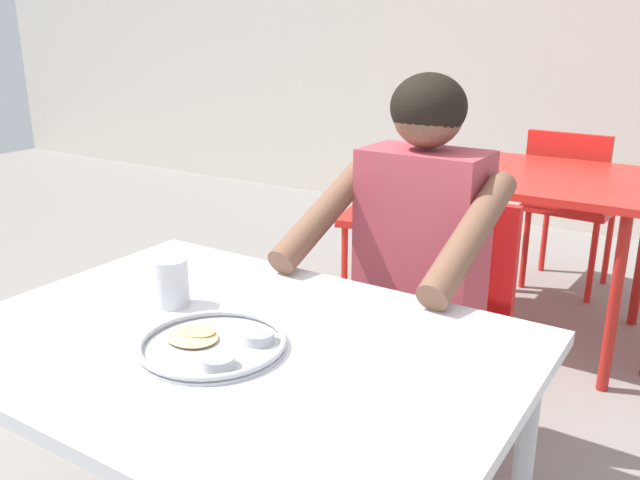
{
  "coord_description": "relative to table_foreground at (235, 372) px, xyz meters",
  "views": [
    {
      "loc": [
        0.86,
        -0.92,
        1.33
      ],
      "look_at": [
        0.11,
        0.24,
        0.88
      ],
      "focal_mm": 37.01,
      "sensor_mm": 36.0,
      "label": 1
    }
  ],
  "objects": [
    {
      "name": "chair_red_far",
      "position": [
        0.1,
        2.51,
        -0.16
      ],
      "size": [
        0.44,
        0.42,
        0.85
      ],
      "color": "red",
      "rests_on": "ground"
    },
    {
      "name": "table_foreground",
      "position": [
        0.0,
        0.0,
        0.0
      ],
      "size": [
        1.14,
        0.82,
        0.73
      ],
      "color": "silver",
      "rests_on": "ground"
    },
    {
      "name": "chair_red_left",
      "position": [
        -0.55,
        1.9,
        -0.17
      ],
      "size": [
        0.48,
        0.48,
        0.83
      ],
      "color": "red",
      "rests_on": "ground"
    },
    {
      "name": "chair_foreground",
      "position": [
        0.08,
        0.85,
        -0.17
      ],
      "size": [
        0.44,
        0.41,
        0.83
      ],
      "color": "red",
      "rests_on": "ground"
    },
    {
      "name": "thali_tray",
      "position": [
        -0.0,
        -0.05,
        0.09
      ],
      "size": [
        0.29,
        0.29,
        0.03
      ],
      "color": "#B7BABF",
      "rests_on": "table_foreground"
    },
    {
      "name": "diner_foreground",
      "position": [
        0.08,
        0.64,
        0.07
      ],
      "size": [
        0.49,
        0.55,
        1.22
      ],
      "color": "#323232",
      "rests_on": "ground"
    },
    {
      "name": "drinking_cup",
      "position": [
        -0.23,
        0.06,
        0.13
      ],
      "size": [
        0.08,
        0.08,
        0.11
      ],
      "color": "silver",
      "rests_on": "table_foreground"
    },
    {
      "name": "table_background_red",
      "position": [
        0.08,
        1.91,
        -0.01
      ],
      "size": [
        0.95,
        0.83,
        0.74
      ],
      "color": "red",
      "rests_on": "ground"
    }
  ]
}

